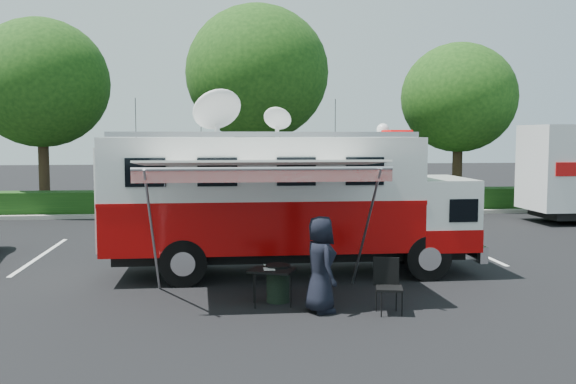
% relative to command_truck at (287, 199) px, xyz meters
% --- Properties ---
extents(ground_plane, '(120.00, 120.00, 0.00)m').
position_rel_command_truck_xyz_m(ground_plane, '(0.07, 0.00, -1.77)').
color(ground_plane, black).
rests_on(ground_plane, ground).
extents(back_border, '(60.00, 6.14, 8.87)m').
position_rel_command_truck_xyz_m(back_border, '(1.22, 12.90, 3.23)').
color(back_border, '#9E998E').
rests_on(back_border, ground_plane).
extents(stall_lines, '(24.12, 5.50, 0.01)m').
position_rel_command_truck_xyz_m(stall_lines, '(-0.43, 3.00, -1.77)').
color(stall_lines, silver).
rests_on(stall_lines, ground_plane).
extents(command_truck, '(8.61, 2.37, 4.13)m').
position_rel_command_truck_xyz_m(command_truck, '(0.00, 0.00, 0.00)').
color(command_truck, black).
rests_on(command_truck, ground_plane).
extents(awning, '(4.70, 2.44, 2.84)m').
position_rel_command_truck_xyz_m(awning, '(-0.77, -2.46, 0.89)').
color(awning, white).
rests_on(awning, ground_plane).
extents(person, '(0.76, 0.98, 1.79)m').
position_rel_command_truck_xyz_m(person, '(0.27, -3.35, -1.77)').
color(person, black).
rests_on(person, ground_plane).
extents(folding_table, '(0.98, 0.86, 0.70)m').
position_rel_command_truck_xyz_m(folding_table, '(-0.59, -2.78, -1.12)').
color(folding_table, black).
rests_on(folding_table, ground_plane).
extents(folding_chair, '(0.57, 0.59, 1.01)m').
position_rel_command_truck_xyz_m(folding_chair, '(1.50, -3.50, -1.17)').
color(folding_chair, black).
rests_on(folding_chair, ground_plane).
extents(trash_bin, '(0.49, 0.49, 0.74)m').
position_rel_command_truck_xyz_m(trash_bin, '(-0.45, -2.53, -1.40)').
color(trash_bin, black).
rests_on(trash_bin, ground_plane).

